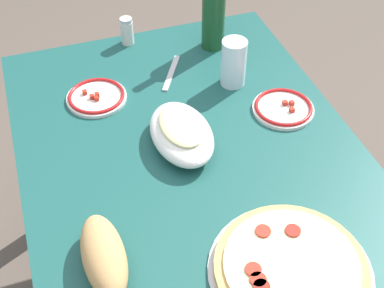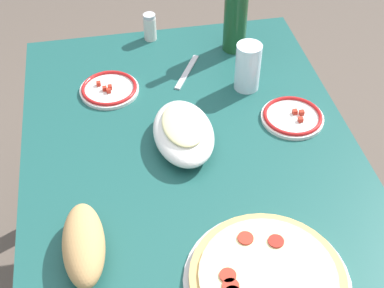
{
  "view_description": "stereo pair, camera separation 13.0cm",
  "coord_description": "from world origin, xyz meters",
  "px_view_note": "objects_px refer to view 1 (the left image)",
  "views": [
    {
      "loc": [
        -0.89,
        0.3,
        1.67
      ],
      "look_at": [
        0.0,
        0.0,
        0.76
      ],
      "focal_mm": 49.84,
      "sensor_mm": 36.0,
      "label": 1
    },
    {
      "loc": [
        -0.92,
        0.17,
        1.67
      ],
      "look_at": [
        0.0,
        0.0,
        0.76
      ],
      "focal_mm": 49.84,
      "sensor_mm": 36.0,
      "label": 2
    }
  ],
  "objects_px": {
    "dining_table": "(192,188)",
    "side_plate_near": "(96,97)",
    "side_plate_far": "(283,108)",
    "spice_shaker": "(127,31)",
    "water_glass": "(234,63)",
    "bread_loaf": "(104,256)",
    "baked_pasta_dish": "(181,132)",
    "pepperoni_pizza": "(291,268)",
    "wine_bottle": "(214,9)"
  },
  "relations": [
    {
      "from": "wine_bottle",
      "to": "side_plate_near",
      "type": "xyz_separation_m",
      "value": [
        -0.14,
        0.4,
        -0.12
      ]
    },
    {
      "from": "wine_bottle",
      "to": "spice_shaker",
      "type": "relative_size",
      "value": 3.65
    },
    {
      "from": "side_plate_near",
      "to": "spice_shaker",
      "type": "bearing_deg",
      "value": -31.31
    },
    {
      "from": "dining_table",
      "to": "baked_pasta_dish",
      "type": "height_order",
      "value": "baked_pasta_dish"
    },
    {
      "from": "water_glass",
      "to": "dining_table",
      "type": "bearing_deg",
      "value": 139.07
    },
    {
      "from": "spice_shaker",
      "to": "side_plate_near",
      "type": "bearing_deg",
      "value": 148.69
    },
    {
      "from": "bread_loaf",
      "to": "wine_bottle",
      "type": "bearing_deg",
      "value": -35.41
    },
    {
      "from": "side_plate_far",
      "to": "spice_shaker",
      "type": "distance_m",
      "value": 0.56
    },
    {
      "from": "pepperoni_pizza",
      "to": "water_glass",
      "type": "relative_size",
      "value": 2.42
    },
    {
      "from": "wine_bottle",
      "to": "side_plate_far",
      "type": "distance_m",
      "value": 0.38
    },
    {
      "from": "wine_bottle",
      "to": "side_plate_near",
      "type": "relative_size",
      "value": 1.91
    },
    {
      "from": "dining_table",
      "to": "wine_bottle",
      "type": "distance_m",
      "value": 0.54
    },
    {
      "from": "dining_table",
      "to": "side_plate_near",
      "type": "xyz_separation_m",
      "value": [
        0.28,
        0.18,
        0.14
      ]
    },
    {
      "from": "baked_pasta_dish",
      "to": "spice_shaker",
      "type": "distance_m",
      "value": 0.49
    },
    {
      "from": "water_glass",
      "to": "side_plate_far",
      "type": "bearing_deg",
      "value": -151.75
    },
    {
      "from": "side_plate_near",
      "to": "spice_shaker",
      "type": "distance_m",
      "value": 0.29
    },
    {
      "from": "dining_table",
      "to": "baked_pasta_dish",
      "type": "xyz_separation_m",
      "value": [
        0.04,
        0.01,
        0.17
      ]
    },
    {
      "from": "pepperoni_pizza",
      "to": "side_plate_near",
      "type": "relative_size",
      "value": 2.03
    },
    {
      "from": "side_plate_near",
      "to": "side_plate_far",
      "type": "relative_size",
      "value": 1.0
    },
    {
      "from": "baked_pasta_dish",
      "to": "side_plate_far",
      "type": "distance_m",
      "value": 0.3
    },
    {
      "from": "side_plate_far",
      "to": "bread_loaf",
      "type": "xyz_separation_m",
      "value": [
        -0.33,
        0.56,
        0.03
      ]
    },
    {
      "from": "baked_pasta_dish",
      "to": "side_plate_far",
      "type": "height_order",
      "value": "baked_pasta_dish"
    },
    {
      "from": "side_plate_far",
      "to": "bread_loaf",
      "type": "distance_m",
      "value": 0.65
    },
    {
      "from": "side_plate_near",
      "to": "bread_loaf",
      "type": "relative_size",
      "value": 0.8
    },
    {
      "from": "water_glass",
      "to": "bread_loaf",
      "type": "bearing_deg",
      "value": 135.83
    },
    {
      "from": "baked_pasta_dish",
      "to": "spice_shaker",
      "type": "xyz_separation_m",
      "value": [
        0.49,
        0.02,
        0.0
      ]
    },
    {
      "from": "side_plate_near",
      "to": "side_plate_far",
      "type": "height_order",
      "value": "same"
    },
    {
      "from": "baked_pasta_dish",
      "to": "dining_table",
      "type": "bearing_deg",
      "value": -159.3
    },
    {
      "from": "baked_pasta_dish",
      "to": "bread_loaf",
      "type": "height_order",
      "value": "bread_loaf"
    },
    {
      "from": "side_plate_far",
      "to": "spice_shaker",
      "type": "xyz_separation_m",
      "value": [
        0.45,
        0.32,
        0.03
      ]
    },
    {
      "from": "side_plate_near",
      "to": "bread_loaf",
      "type": "height_order",
      "value": "bread_loaf"
    },
    {
      "from": "wine_bottle",
      "to": "side_plate_near",
      "type": "bearing_deg",
      "value": 109.99
    },
    {
      "from": "dining_table",
      "to": "bread_loaf",
      "type": "distance_m",
      "value": 0.41
    },
    {
      "from": "dining_table",
      "to": "side_plate_near",
      "type": "bearing_deg",
      "value": 32.96
    },
    {
      "from": "dining_table",
      "to": "wine_bottle",
      "type": "relative_size",
      "value": 3.62
    },
    {
      "from": "dining_table",
      "to": "baked_pasta_dish",
      "type": "bearing_deg",
      "value": 20.7
    },
    {
      "from": "pepperoni_pizza",
      "to": "baked_pasta_dish",
      "type": "relative_size",
      "value": 1.4
    },
    {
      "from": "side_plate_near",
      "to": "spice_shaker",
      "type": "relative_size",
      "value": 1.91
    },
    {
      "from": "pepperoni_pizza",
      "to": "side_plate_near",
      "type": "distance_m",
      "value": 0.72
    },
    {
      "from": "water_glass",
      "to": "side_plate_far",
      "type": "distance_m",
      "value": 0.19
    },
    {
      "from": "side_plate_far",
      "to": "spice_shaker",
      "type": "relative_size",
      "value": 1.91
    },
    {
      "from": "side_plate_near",
      "to": "bread_loaf",
      "type": "bearing_deg",
      "value": 170.55
    },
    {
      "from": "water_glass",
      "to": "spice_shaker",
      "type": "height_order",
      "value": "water_glass"
    },
    {
      "from": "dining_table",
      "to": "wine_bottle",
      "type": "height_order",
      "value": "wine_bottle"
    },
    {
      "from": "water_glass",
      "to": "side_plate_near",
      "type": "bearing_deg",
      "value": 82.39
    },
    {
      "from": "side_plate_far",
      "to": "spice_shaker",
      "type": "height_order",
      "value": "spice_shaker"
    },
    {
      "from": "dining_table",
      "to": "pepperoni_pizza",
      "type": "xyz_separation_m",
      "value": [
        -0.39,
        -0.08,
        0.15
      ]
    },
    {
      "from": "water_glass",
      "to": "bread_loaf",
      "type": "xyz_separation_m",
      "value": [
        -0.49,
        0.47,
        -0.03
      ]
    },
    {
      "from": "baked_pasta_dish",
      "to": "bread_loaf",
      "type": "xyz_separation_m",
      "value": [
        -0.29,
        0.26,
        -0.0
      ]
    },
    {
      "from": "wine_bottle",
      "to": "water_glass",
      "type": "relative_size",
      "value": 2.28
    }
  ]
}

